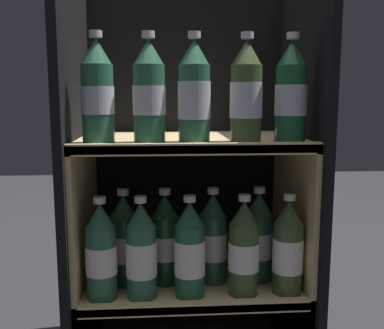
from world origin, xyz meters
The scene contains 19 objects.
fridge_back_wall centered at (0.00, 0.37, 0.50)m, with size 0.58×0.02×1.00m, color black.
fridge_side_left centered at (-0.28, 0.18, 0.50)m, with size 0.02×0.40×1.00m, color black.
fridge_side_right centered at (0.28, 0.18, 0.50)m, with size 0.02×0.40×1.00m, color black.
shelf_lower centered at (0.00, 0.17, 0.19)m, with size 0.54×0.36×0.24m.
shelf_upper centered at (0.00, 0.17, 0.41)m, with size 0.54×0.36×0.59m.
bottle_upper_front_0 centered at (-0.21, 0.06, 0.70)m, with size 0.07×0.07×0.24m.
bottle_upper_front_1 centered at (-0.10, 0.06, 0.70)m, with size 0.07×0.07×0.24m.
bottle_upper_front_2 centered at (0.00, 0.06, 0.69)m, with size 0.07×0.07×0.24m.
bottle_upper_front_3 centered at (0.11, 0.06, 0.69)m, with size 0.07×0.07×0.24m.
bottle_upper_front_4 centered at (0.21, 0.06, 0.70)m, with size 0.07×0.07×0.24m.
bottle_lower_front_0 centered at (-0.21, 0.06, 0.34)m, with size 0.07×0.07×0.24m.
bottle_lower_front_1 centered at (-0.12, 0.06, 0.34)m, with size 0.07×0.07×0.24m.
bottle_lower_front_2 centered at (-0.01, 0.06, 0.34)m, with size 0.07×0.07×0.24m.
bottle_lower_front_3 centered at (0.11, 0.06, 0.34)m, with size 0.07×0.07×0.24m.
bottle_lower_front_4 centered at (0.22, 0.06, 0.34)m, with size 0.07×0.07×0.24m.
bottle_lower_back_0 centered at (-0.17, 0.14, 0.34)m, with size 0.07×0.07×0.24m.
bottle_lower_back_1 centered at (-0.07, 0.14, 0.34)m, with size 0.07×0.07×0.24m.
bottle_lower_back_2 centered at (0.05, 0.14, 0.34)m, with size 0.07×0.07×0.24m.
bottle_lower_back_3 centered at (0.17, 0.14, 0.34)m, with size 0.07×0.07×0.24m.
Camera 1 is at (-0.07, -0.92, 0.69)m, focal length 42.00 mm.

